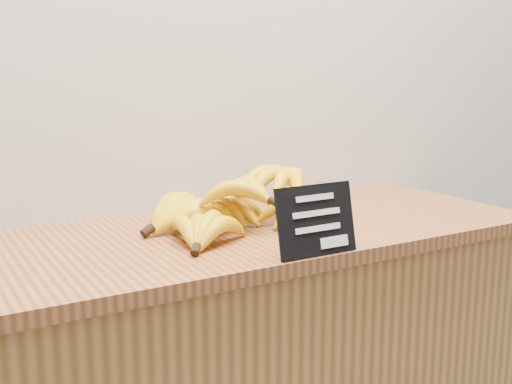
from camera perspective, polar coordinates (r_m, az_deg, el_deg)
name	(u,v)px	position (r m, az deg, el deg)	size (l,w,h in m)	color
counter_top	(245,234)	(1.44, -0.99, -3.76)	(1.33, 0.54, 0.03)	#995A2F
chalkboard_sign	(316,220)	(1.23, 5.38, -2.52)	(0.17, 0.01, 0.14)	black
banana_pile	(238,206)	(1.42, -1.59, -1.30)	(0.47, 0.33, 0.12)	#E7BE09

